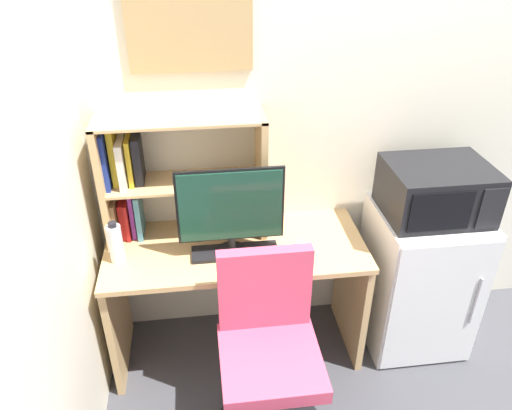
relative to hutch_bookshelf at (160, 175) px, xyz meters
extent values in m
cube|color=silver|center=(1.65, 0.14, 0.24)|extent=(6.40, 0.04, 2.60)
cube|color=tan|center=(0.35, -0.17, -0.36)|extent=(1.31, 0.56, 0.03)
cube|color=tan|center=(-0.29, -0.17, -0.72)|extent=(0.04, 0.51, 0.69)
cube|color=tan|center=(0.99, -0.17, -0.72)|extent=(0.04, 0.51, 0.69)
cube|color=tan|center=(-0.27, -0.01, -0.02)|extent=(0.03, 0.25, 0.64)
cube|color=tan|center=(0.50, -0.01, -0.02)|extent=(0.03, 0.25, 0.64)
cube|color=tan|center=(0.12, -0.01, 0.29)|extent=(0.80, 0.25, 0.01)
cube|color=tan|center=(0.12, -0.01, -0.04)|extent=(0.74, 0.25, 0.01)
cube|color=brown|center=(-0.24, 0.00, -0.23)|extent=(0.02, 0.21, 0.23)
cube|color=#B21E1E|center=(-0.21, 0.02, -0.24)|extent=(0.03, 0.15, 0.20)
cube|color=#B21E1E|center=(-0.18, 0.01, -0.24)|extent=(0.02, 0.17, 0.21)
cube|color=purple|center=(-0.16, 0.02, -0.22)|extent=(0.02, 0.14, 0.25)
cube|color=teal|center=(-0.13, 0.01, -0.22)|extent=(0.03, 0.17, 0.25)
cube|color=navy|center=(-0.24, 0.01, 0.10)|extent=(0.02, 0.19, 0.28)
cube|color=gold|center=(-0.21, 0.02, 0.11)|extent=(0.03, 0.14, 0.29)
cube|color=silver|center=(-0.17, 0.01, 0.08)|extent=(0.03, 0.20, 0.23)
cube|color=gold|center=(-0.13, 0.02, 0.08)|extent=(0.02, 0.16, 0.23)
cube|color=black|center=(-0.10, 0.02, 0.08)|extent=(0.04, 0.15, 0.24)
cylinder|color=black|center=(0.33, -0.23, -0.34)|extent=(0.16, 0.16, 0.02)
cylinder|color=black|center=(0.33, -0.23, -0.29)|extent=(0.04, 0.04, 0.08)
cube|color=black|center=(0.33, -0.22, -0.07)|extent=(0.51, 0.01, 0.38)
cube|color=#193D2D|center=(0.33, -0.23, -0.07)|extent=(0.48, 0.02, 0.35)
cube|color=black|center=(0.34, -0.23, -0.33)|extent=(0.43, 0.13, 0.02)
ellipsoid|color=silver|center=(0.68, -0.23, -0.33)|extent=(0.07, 0.10, 0.03)
cylinder|color=silver|center=(-0.22, -0.21, -0.25)|extent=(0.07, 0.07, 0.19)
cylinder|color=black|center=(-0.22, -0.21, -0.14)|extent=(0.04, 0.04, 0.02)
cube|color=white|center=(1.36, -0.17, -0.64)|extent=(0.54, 0.51, 0.84)
cube|color=white|center=(1.36, -0.44, -0.64)|extent=(0.52, 0.01, 0.81)
cylinder|color=#B2B2B7|center=(1.55, -0.45, -0.60)|extent=(0.01, 0.01, 0.29)
cube|color=black|center=(1.36, -0.17, -0.09)|extent=(0.50, 0.40, 0.27)
cube|color=black|center=(1.29, -0.38, -0.09)|extent=(0.30, 0.01, 0.20)
cube|color=black|center=(1.55, -0.38, -0.09)|extent=(0.12, 0.01, 0.21)
cylinder|color=black|center=(0.45, -0.72, -0.82)|extent=(0.04, 0.04, 0.45)
cube|color=#D84766|center=(0.45, -0.72, -0.58)|extent=(0.44, 0.44, 0.07)
cube|color=#D84766|center=(0.45, -0.52, -0.33)|extent=(0.42, 0.06, 0.42)
cube|color=tan|center=(0.19, 0.10, 0.69)|extent=(0.56, 0.02, 0.44)
camera|label=1|loc=(0.20, -2.19, 1.12)|focal=34.60mm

